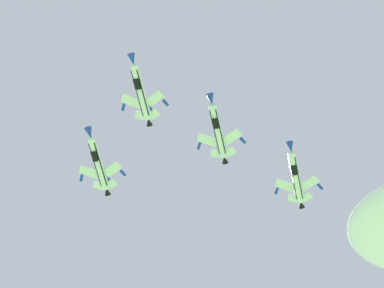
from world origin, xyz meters
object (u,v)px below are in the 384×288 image
Objects in this scene: fighter_jet_lead at (141,91)px; fighter_jet_left_outer at (296,176)px; fighter_jet_left_wing at (218,130)px; fighter_jet_right_wing at (98,162)px.

fighter_jet_left_outer is at bearing -137.00° from fighter_jet_lead.
fighter_jet_lead is 1.00× the size of fighter_jet_left_wing.
fighter_jet_right_wing is at bearing -46.34° from fighter_jet_lead.
fighter_jet_lead is 1.00× the size of fighter_jet_right_wing.
fighter_jet_left_wing is 1.00× the size of fighter_jet_right_wing.
fighter_jet_lead is 1.00× the size of fighter_jet_left_outer.
fighter_jet_left_wing is (15.37, 9.29, -0.47)m from fighter_jet_lead.
fighter_jet_left_outer reaches higher than fighter_jet_right_wing.
fighter_jet_lead reaches higher than fighter_jet_left_wing.
fighter_jet_right_wing is at bearing -2.60° from fighter_jet_left_wing.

